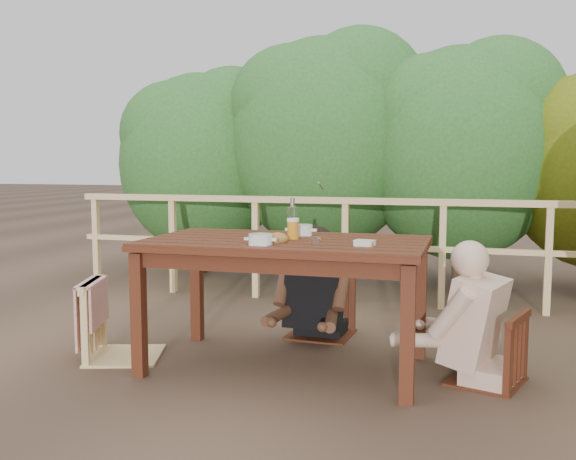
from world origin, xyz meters
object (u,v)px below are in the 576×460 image
(soup_near, at_px, (261,241))
(beer_glass, at_px, (293,230))
(chair_far, at_px, (321,275))
(chair_right, at_px, (488,314))
(bottle, at_px, (292,219))
(table, at_px, (286,305))
(bread_roll, at_px, (278,239))
(woman, at_px, (321,251))
(tumbler, at_px, (316,242))
(chair_left, at_px, (123,285))
(soup_far, at_px, (301,231))
(butter_tub, at_px, (365,244))
(diner_right, at_px, (495,268))

(soup_near, relative_size, beer_glass, 1.63)
(chair_far, xyz_separation_m, chair_right, (1.22, -0.75, -0.05))
(chair_right, xyz_separation_m, bottle, (-1.27, 0.12, 0.54))
(table, bearing_deg, bread_roll, -91.83)
(table, height_order, chair_far, chair_far)
(woman, relative_size, tumbler, 19.28)
(tumbler, bearing_deg, chair_left, 175.14)
(chair_right, bearing_deg, tumbler, -56.28)
(chair_left, bearing_deg, beer_glass, -101.12)
(bottle, bearing_deg, soup_far, 67.44)
(bread_roll, distance_m, butter_tub, 0.55)
(table, distance_m, butter_tub, 0.72)
(chair_right, relative_size, diner_right, 0.60)
(chair_right, height_order, tumbler, tumbler)
(diner_right, distance_m, beer_glass, 1.27)
(bread_roll, bearing_deg, bottle, 89.88)
(chair_left, distance_m, soup_far, 1.27)
(chair_far, bearing_deg, diner_right, -27.92)
(diner_right, xyz_separation_m, bottle, (-1.30, 0.12, 0.25))
(chair_right, xyz_separation_m, soup_far, (-1.23, 0.21, 0.45))
(tumbler, bearing_deg, chair_right, 15.36)
(chair_left, relative_size, beer_glass, 6.66)
(chair_far, relative_size, bottle, 3.50)
(soup_far, distance_m, butter_tub, 0.67)
(table, relative_size, butter_tub, 15.18)
(chair_right, distance_m, tumbler, 1.13)
(table, distance_m, soup_near, 0.55)
(chair_left, distance_m, tumbler, 1.43)
(chair_right, relative_size, bottle, 3.10)
(woman, bearing_deg, butter_tub, 119.66)
(woman, height_order, bottle, woman)
(chair_left, bearing_deg, woman, -69.16)
(chair_right, xyz_separation_m, beer_glass, (-1.22, -0.02, 0.48))
(soup_far, distance_m, beer_glass, 0.24)
(chair_right, distance_m, bottle, 1.38)
(table, xyz_separation_m, bottle, (-0.00, 0.17, 0.55))
(chair_left, distance_m, butter_tub, 1.70)
(chair_left, xyz_separation_m, bread_roll, (1.12, -0.05, 0.36))
(soup_far, relative_size, beer_glass, 1.75)
(diner_right, xyz_separation_m, beer_glass, (-1.25, -0.02, 0.19))
(chair_far, bearing_deg, bottle, -91.17)
(chair_right, bearing_deg, chair_left, -67.83)
(woman, xyz_separation_m, beer_glass, (-0.00, -0.80, 0.24))
(woman, bearing_deg, chair_left, 41.72)
(chair_right, xyz_separation_m, tumbler, (-1.01, -0.28, 0.44))
(chair_far, bearing_deg, bread_roll, -89.72)
(table, xyz_separation_m, chair_right, (1.26, 0.05, 0.01))
(tumbler, bearing_deg, beer_glass, 130.36)
(butter_tub, bearing_deg, chair_right, 29.11)
(bottle, distance_m, tumbler, 0.49)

